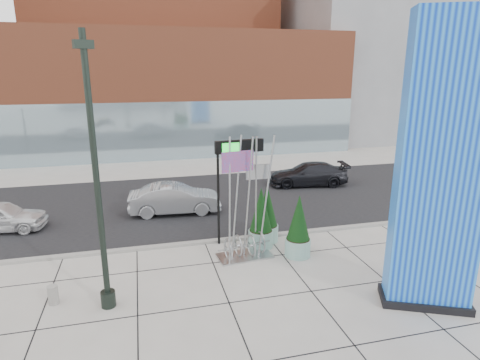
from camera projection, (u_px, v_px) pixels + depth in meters
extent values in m
plane|color=#9E9991|center=(195.00, 291.00, 14.22)|extent=(160.00, 160.00, 0.00)
cube|color=black|center=(171.00, 203.00, 23.57)|extent=(80.00, 12.00, 0.02)
cube|color=gray|center=(183.00, 244.00, 17.94)|extent=(80.00, 0.30, 0.12)
cube|color=#A34C2F|center=(164.00, 93.00, 38.24)|extent=(34.00, 10.00, 11.00)
cube|color=#8CA5B2|center=(170.00, 131.00, 34.54)|extent=(34.00, 0.60, 5.00)
cube|color=slate|center=(372.00, 58.00, 47.89)|extent=(20.00, 18.00, 18.00)
cube|color=#0D3ACE|center=(442.00, 169.00, 12.30)|extent=(2.79, 2.02, 9.34)
cube|color=black|center=(424.00, 299.00, 13.50)|extent=(3.07, 2.30, 0.26)
cylinder|color=black|center=(97.00, 180.00, 12.19)|extent=(0.20, 0.20, 8.72)
cylinder|color=black|center=(108.00, 299.00, 13.28)|extent=(0.48, 0.48, 0.55)
cube|color=black|center=(83.00, 44.00, 11.15)|extent=(0.59, 0.42, 0.24)
cube|color=#A3A6A8|center=(245.00, 256.00, 16.89)|extent=(2.37, 1.36, 0.06)
cylinder|color=#A3A6A8|center=(229.00, 201.00, 15.85)|extent=(0.08, 0.08, 5.16)
cylinder|color=#A3A6A8|center=(237.00, 198.00, 16.28)|extent=(0.08, 0.08, 5.16)
cylinder|color=#A3A6A8|center=(248.00, 199.00, 16.14)|extent=(0.08, 0.08, 5.16)
cylinder|color=#A3A6A8|center=(257.00, 196.00, 16.54)|extent=(0.08, 0.08, 5.16)
cylinder|color=#A3A6A8|center=(266.00, 199.00, 16.17)|extent=(0.08, 0.08, 5.16)
torus|color=#A3A6A8|center=(227.00, 249.00, 16.48)|extent=(0.17, 0.94, 0.94)
torus|color=#A3A6A8|center=(238.00, 245.00, 16.80)|extent=(0.17, 0.94, 0.94)
torus|color=#A3A6A8|center=(251.00, 246.00, 16.73)|extent=(0.17, 0.94, 0.94)
torus|color=#A3A6A8|center=(262.00, 243.00, 17.04)|extent=(0.17, 0.94, 0.94)
cube|color=red|center=(237.00, 161.00, 15.73)|extent=(1.33, 0.30, 0.83)
cube|color=#A3A6A8|center=(259.00, 172.00, 16.18)|extent=(1.03, 0.05, 0.62)
cylinder|color=gray|center=(53.00, 295.00, 13.40)|extent=(0.34, 0.34, 0.66)
cylinder|color=black|center=(218.00, 195.00, 17.54)|extent=(0.11, 0.11, 4.63)
cube|color=black|center=(240.00, 147.00, 17.22)|extent=(2.21, 0.45, 0.55)
cube|color=#19D833|center=(231.00, 148.00, 17.00)|extent=(0.77, 0.11, 0.39)
cylinder|color=#91C3B8|center=(298.00, 247.00, 16.89)|extent=(1.08, 1.08, 0.75)
cylinder|color=black|center=(298.00, 239.00, 16.79)|extent=(0.99, 0.99, 0.06)
cone|color=black|center=(299.00, 217.00, 16.53)|extent=(0.97, 0.97, 1.94)
cylinder|color=#91C3B8|center=(261.00, 238.00, 17.77)|extent=(1.09, 1.09, 0.76)
cylinder|color=black|center=(261.00, 230.00, 17.66)|extent=(1.00, 1.00, 0.07)
cone|color=black|center=(261.00, 209.00, 17.40)|extent=(0.98, 0.98, 1.96)
cylinder|color=#91C3B8|center=(266.00, 233.00, 18.39)|extent=(1.07, 1.07, 0.75)
cylinder|color=black|center=(267.00, 225.00, 18.29)|extent=(0.98, 0.98, 0.06)
cone|color=black|center=(267.00, 205.00, 18.03)|extent=(0.96, 0.96, 1.92)
imported|color=silver|center=(0.00, 217.00, 19.42)|extent=(4.44, 2.28, 1.45)
imported|color=#9B9DA2|center=(175.00, 199.00, 21.81)|extent=(5.01, 2.05, 1.61)
imported|color=black|center=(308.00, 174.00, 27.16)|extent=(5.53, 2.93, 1.53)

